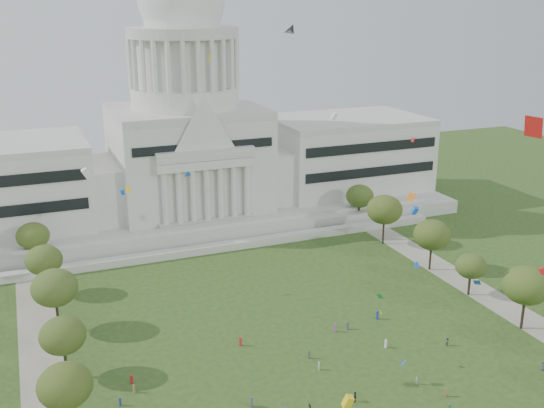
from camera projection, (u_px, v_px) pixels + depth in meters
capitol at (188, 147)px, 193.35m from camera, size 160.00×64.50×91.30m
path_left at (45, 393)px, 108.95m from camera, size 8.00×160.00×0.04m
path_right at (494, 300)px, 143.25m from camera, size 8.00×160.00×0.04m
row_tree_l_2 at (65, 386)px, 96.23m from camera, size 8.42×8.42×11.97m
row_tree_r_2 at (527, 285)px, 127.87m from camera, size 9.55×9.55×13.58m
row_tree_l_3 at (63, 336)px, 111.35m from camera, size 8.12×8.12×11.55m
row_tree_r_3 at (471, 266)px, 143.81m from camera, size 7.01×7.01×9.98m
row_tree_l_4 at (54, 288)px, 127.36m from camera, size 9.29×9.29×13.21m
row_tree_r_4 at (432, 235)px, 157.03m from camera, size 9.19×9.19×13.06m
row_tree_l_5 at (44, 260)px, 143.70m from camera, size 8.33×8.33×11.85m
row_tree_r_5 at (385, 210)px, 174.21m from camera, size 9.82×9.82×13.96m
row_tree_l_6 at (33, 236)px, 159.18m from camera, size 8.19×8.19×11.64m
row_tree_r_6 at (360, 196)px, 191.39m from camera, size 8.42×8.42×11.97m
person_0 at (543, 366)px, 115.54m from camera, size 1.06×1.02×1.83m
person_2 at (448, 342)px, 123.86m from camera, size 0.97×0.82×1.71m
person_3 at (449, 407)px, 103.84m from camera, size 0.99×1.06×1.49m
person_4 at (355, 397)px, 106.30m from camera, size 0.98×1.27×1.92m
person_10 at (417, 381)px, 111.21m from camera, size 0.64×0.96×1.52m
distant_crowd at (277, 391)px, 108.15m from camera, size 61.30×35.72×1.91m
kite_swarm at (368, 246)px, 99.68m from camera, size 83.56×104.61×62.74m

